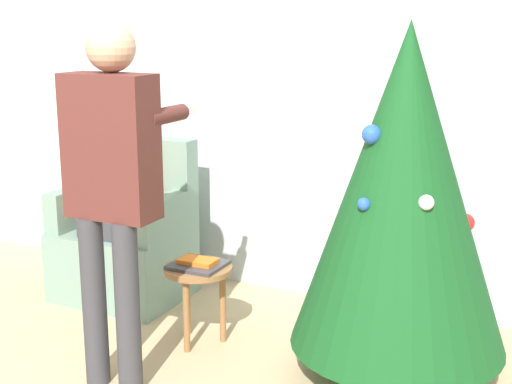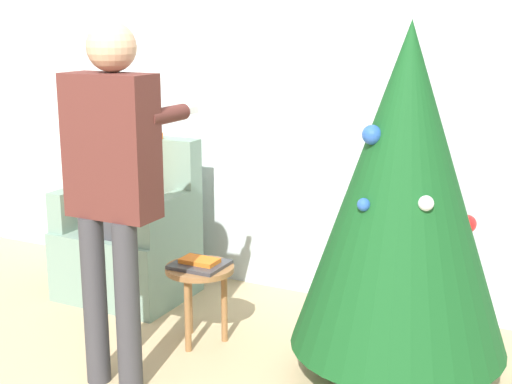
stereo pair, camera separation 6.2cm
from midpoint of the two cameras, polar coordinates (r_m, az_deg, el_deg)
The scene contains 8 objects.
wall_back at distance 4.69m, azimuth 0.81°, elevation 8.34°, with size 8.00×0.06×2.70m.
christmas_tree at distance 3.48m, azimuth 12.24°, elevation 0.13°, with size 1.07×1.07×1.79m.
armchair at distance 4.77m, azimuth -9.64°, elevation -3.83°, with size 0.79×0.64×1.03m.
person_seated at distance 4.66m, azimuth -10.01°, elevation 0.03°, with size 0.36×0.46×1.28m.
person_standing at distance 3.44m, azimuth -10.92°, elevation 1.53°, with size 0.46×0.57×1.78m.
side_stool at distance 4.01m, azimuth -4.06°, elevation -6.97°, with size 0.38×0.38×0.45m.
laptop at distance 3.98m, azimuth -4.08°, elevation -5.81°, with size 0.28×0.26×0.02m.
book at distance 3.97m, azimuth -4.09°, elevation -5.51°, with size 0.21×0.12×0.02m.
Camera 2 is at (2.07, -1.95, 1.78)m, focal length 50.00 mm.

